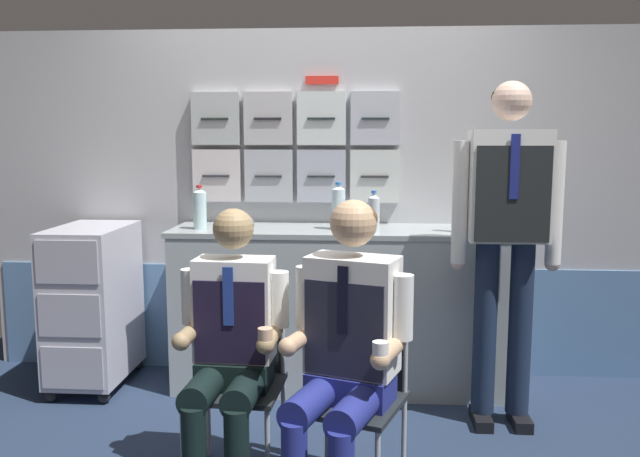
{
  "coord_description": "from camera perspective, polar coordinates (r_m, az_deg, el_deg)",
  "views": [
    {
      "loc": [
        0.33,
        -2.78,
        1.52
      ],
      "look_at": [
        0.12,
        0.19,
        1.09
      ],
      "focal_mm": 37.38,
      "sensor_mm": 36.0,
      "label": 1
    }
  ],
  "objects": [
    {
      "name": "galley_bulkhead",
      "position": [
        4.2,
        -0.53,
        1.92
      ],
      "size": [
        4.2,
        0.14,
        2.15
      ],
      "color": "#AFAFB3",
      "rests_on": "ground"
    },
    {
      "name": "galley_counter",
      "position": [
        4.01,
        1.64,
        -6.81
      ],
      "size": [
        1.98,
        0.53,
        0.96
      ],
      "color": "#A3ABAD",
      "rests_on": "ground"
    },
    {
      "name": "service_trolley",
      "position": [
        4.23,
        -18.86,
        -5.96
      ],
      "size": [
        0.4,
        0.65,
        0.97
      ],
      "color": "black",
      "rests_on": "ground"
    },
    {
      "name": "folding_chair_left",
      "position": [
        3.08,
        -6.85,
        -11.2
      ],
      "size": [
        0.42,
        0.42,
        0.82
      ],
      "color": "#A8AAAF",
      "rests_on": "ground"
    },
    {
      "name": "crew_member_left",
      "position": [
        2.88,
        -7.69,
        -9.43
      ],
      "size": [
        0.48,
        0.59,
        1.2
      ],
      "color": "black",
      "rests_on": "ground"
    },
    {
      "name": "folding_chair_center",
      "position": [
        2.9,
        3.33,
        -12.36
      ],
      "size": [
        0.51,
        0.51,
        0.82
      ],
      "color": "#A8AAAF",
      "rests_on": "ground"
    },
    {
      "name": "crew_member_center",
      "position": [
        2.7,
        2.2,
        -9.75
      ],
      "size": [
        0.54,
        0.68,
        1.25
      ],
      "color": "black",
      "rests_on": "ground"
    },
    {
      "name": "crew_member_standing",
      "position": [
        3.5,
        15.71,
        0.64
      ],
      "size": [
        0.56,
        0.27,
        1.77
      ],
      "color": "black",
      "rests_on": "ground"
    },
    {
      "name": "water_bottle_clear",
      "position": [
        3.87,
        1.58,
        1.84
      ],
      "size": [
        0.08,
        0.08,
        0.28
      ],
      "color": "silver",
      "rests_on": "galley_counter"
    },
    {
      "name": "water_bottle_blue_cap",
      "position": [
        3.94,
        -10.25,
        1.7
      ],
      "size": [
        0.08,
        0.08,
        0.26
      ],
      "color": "silver",
      "rests_on": "galley_counter"
    },
    {
      "name": "sparkling_bottle_green",
      "position": [
        3.84,
        11.95,
        1.73
      ],
      "size": [
        0.06,
        0.06,
        0.29
      ],
      "color": "silver",
      "rests_on": "galley_counter"
    },
    {
      "name": "water_bottle_tall",
      "position": [
        3.72,
        4.62,
        1.3
      ],
      "size": [
        0.06,
        0.06,
        0.24
      ],
      "color": "silver",
      "rests_on": "galley_counter"
    },
    {
      "name": "coffee_cup_spare",
      "position": [
        3.81,
        3.16,
        0.3
      ],
      "size": [
        0.07,
        0.07,
        0.07
      ],
      "color": "white",
      "rests_on": "galley_counter"
    },
    {
      "name": "coffee_cup_white",
      "position": [
        4.14,
        13.53,
        0.81
      ],
      "size": [
        0.06,
        0.06,
        0.08
      ],
      "color": "navy",
      "rests_on": "galley_counter"
    },
    {
      "name": "paper_cup_tan",
      "position": [
        4.09,
        2.32,
        0.77
      ],
      "size": [
        0.06,
        0.06,
        0.06
      ],
      "color": "silver",
      "rests_on": "galley_counter"
    }
  ]
}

